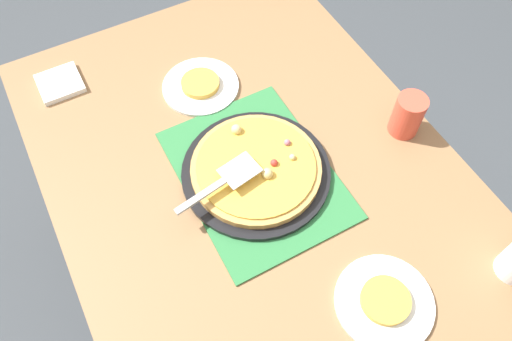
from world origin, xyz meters
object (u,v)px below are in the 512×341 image
Objects in this scene: plate_near_left at (199,87)px; served_slice_left at (199,84)px; served_slice_right at (385,300)px; pizza_server at (224,181)px; pizza_pan at (256,172)px; napkin_stack at (60,83)px; pizza at (256,167)px; cup_near at (408,115)px; plate_far_right at (384,302)px.

plate_near_left is 2.00× the size of served_slice_left.
served_slice_left is 1.00× the size of served_slice_right.
pizza_pan is at bearing -79.99° from pizza_server.
served_slice_left is 0.40m from napkin_stack.
napkin_stack reaches higher than plate_near_left.
served_slice_right is (-0.43, -0.09, 0.01)m from pizza_pan.
pizza is 2.75× the size of cup_near.
served_slice_right is at bearing -155.25° from napkin_stack.
served_slice_left is 0.92× the size of cup_near.
pizza_pan is 0.64m from napkin_stack.
napkin_stack is (0.54, 0.35, -0.01)m from pizza_pan.
cup_near is at bearing -127.63° from napkin_stack.
napkin_stack is (0.20, 0.35, 0.00)m from plate_near_left.
pizza is 0.64m from napkin_stack.
pizza_server is at bearing -155.07° from napkin_stack.
served_slice_left reaches higher than napkin_stack.
served_slice_right is 0.50m from cup_near.
cup_near is at bearing -41.87° from served_slice_right.
plate_near_left is 1.00× the size of plate_far_right.
served_slice_left is at bearing 7.13° from plate_far_right.
pizza_pan is at bearing 11.98° from served_slice_right.
plate_near_left is 0.01m from served_slice_left.
pizza_server reaches higher than served_slice_right.
served_slice_right is at bearing 138.13° from cup_near.
pizza is at bearing -146.57° from napkin_stack.
pizza_pan is at bearing -179.16° from served_slice_left.
pizza is 3.00× the size of served_slice_left.
cup_near is at bearing -41.87° from plate_far_right.
cup_near reaches higher than pizza_pan.
plate_far_right is 2.00× the size of served_slice_left.
cup_near is at bearing -98.16° from pizza.
pizza is 0.34m from served_slice_left.
plate_far_right is at bearing -168.02° from pizza_pan.
served_slice_left is (0.00, 0.00, 0.01)m from plate_near_left.
pizza_pan is at bearing 11.98° from plate_far_right.
plate_far_right is at bearing -172.87° from plate_near_left.
cup_near reaches higher than served_slice_left.
plate_far_right is 2.00× the size of served_slice_right.
cup_near reaches higher than plate_near_left.
napkin_stack is at bearing 60.11° from plate_near_left.
pizza_pan is 3.45× the size of served_slice_right.
pizza is 0.34m from plate_near_left.
plate_far_right is at bearing 0.00° from served_slice_right.
cup_near is at bearing -132.98° from plate_near_left.
plate_far_right is (-0.43, -0.09, -0.01)m from pizza_pan.
cup_near reaches higher than served_slice_right.
served_slice_right is at bearing -168.07° from pizza.
napkin_stack is at bearing 24.75° from served_slice_right.
cup_near is at bearing -132.98° from served_slice_left.
served_slice_left is 0.37m from pizza_server.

